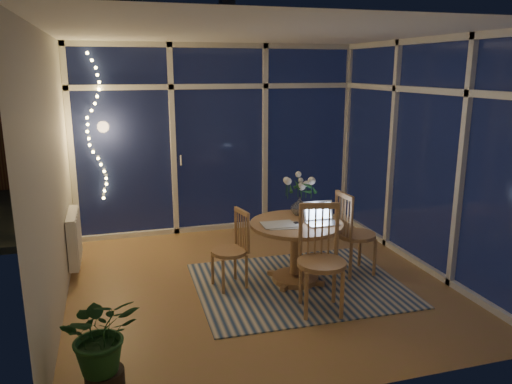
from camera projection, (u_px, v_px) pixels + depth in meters
floor at (260, 282)px, 5.44m from camera, size 4.00×4.00×0.00m
ceiling at (261, 33)px, 4.82m from camera, size 4.00×4.00×0.00m
wall_back at (219, 139)px, 6.99m from camera, size 4.00×0.04×2.60m
wall_front at (349, 219)px, 3.27m from camera, size 4.00×0.04×2.60m
wall_left at (53, 176)px, 4.58m from camera, size 0.04×4.00×2.60m
wall_right at (428, 155)px, 5.68m from camera, size 0.04×4.00×2.60m
window_wall_back at (220, 140)px, 6.95m from camera, size 4.00×0.10×2.60m
window_wall_right at (425, 156)px, 5.67m from camera, size 0.10×4.00×2.60m
radiator at (74, 238)px, 5.65m from camera, size 0.10×0.70×0.58m
fairy_lights at (95, 128)px, 6.37m from camera, size 0.24×0.10×1.85m
garden_patio at (213, 185)px, 10.25m from camera, size 12.00×6.00×0.10m
garden_fence at (184, 136)px, 10.35m from camera, size 11.00×0.08×1.80m
neighbour_roof at (176, 71)px, 12.91m from camera, size 7.00×3.00×2.20m
garden_shrubs at (155, 181)px, 8.28m from camera, size 0.90×0.90×0.90m
rug at (299, 285)px, 5.35m from camera, size 2.20×1.77×0.01m
dining_table at (296, 252)px, 5.37m from camera, size 1.01×1.01×0.67m
chair_left at (229, 249)px, 5.21m from camera, size 0.47×0.47×0.85m
chair_right at (356, 233)px, 5.55m from camera, size 0.48×0.48×0.97m
chair_front at (322, 261)px, 4.64m from camera, size 0.58×0.58×1.04m
laptop at (322, 213)px, 5.21m from camera, size 0.33×0.28×0.24m
flower_vase at (300, 206)px, 5.54m from camera, size 0.21×0.21×0.21m
bowl at (318, 215)px, 5.50m from camera, size 0.15×0.15×0.04m
newspapers at (280, 225)px, 5.20m from camera, size 0.40×0.34×0.01m
phone at (294, 223)px, 5.24m from camera, size 0.13×0.09×0.01m
potted_plant at (102, 343)px, 3.51m from camera, size 0.59×0.53×0.76m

